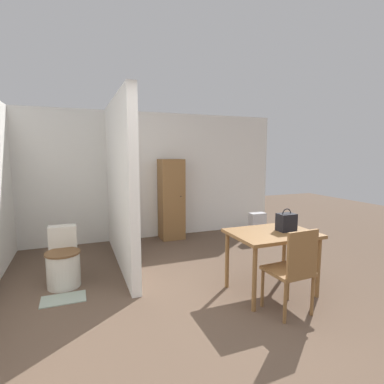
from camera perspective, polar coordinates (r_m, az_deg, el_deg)
The scene contains 10 objects.
ground_plane at distance 2.94m, azimuth 10.91°, elevation -28.21°, with size 16.00×16.00×0.00m, color brown.
wall_back at distance 6.08m, azimuth -8.85°, elevation 3.04°, with size 5.65×0.12×2.50m.
partition_wall at distance 4.68m, azimuth -13.67°, elevation 1.61°, with size 0.12×2.48×2.50m.
dining_table at distance 3.80m, azimuth 14.99°, elevation -8.73°, with size 1.00×0.74×0.76m.
wooden_chair at distance 3.40m, azimuth 18.67°, elevation -13.56°, with size 0.45×0.45×0.94m.
toilet at distance 4.32m, azimuth -23.30°, elevation -12.19°, with size 0.43×0.58×0.73m.
handbag at distance 3.85m, azimuth 17.53°, elevation -5.47°, with size 0.21×0.16×0.28m.
wooden_cabinet at distance 5.97m, azimuth -3.97°, elevation -1.38°, with size 0.46×0.44×1.59m.
bath_mat at distance 4.03m, azimuth -23.28°, elevation -18.21°, with size 0.50×0.30×0.01m.
space_heater at distance 6.07m, azimuth 12.30°, elevation -6.43°, with size 0.31×0.18×0.54m.
Camera 1 is at (-1.31, -2.00, 1.71)m, focal length 28.00 mm.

